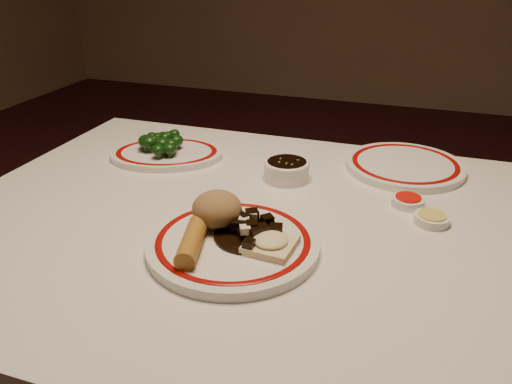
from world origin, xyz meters
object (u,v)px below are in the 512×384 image
Objects in this scene: broccoli_plate at (167,154)px; dining_table at (259,261)px; broccoli_pile at (160,142)px; stirfry_heap at (250,229)px; main_plate at (233,243)px; fried_wonton at (270,243)px; rice_mound at (217,209)px; spring_roll at (192,241)px; soy_bowl at (287,170)px.

dining_table is at bearing -35.94° from broccoli_plate.
broccoli_pile reaches higher than dining_table.
stirfry_heap is at bearing -42.49° from broccoli_pile.
main_plate is 1.06× the size of broccoli_plate.
fried_wonton is at bearing -42.62° from broccoli_plate.
rice_mound is 0.39m from broccoli_pile.
rice_mound is 0.75× the size of broccoli_pile.
spring_roll is 0.45m from broccoli_plate.
broccoli_pile reaches higher than soy_bowl.
spring_roll reaches higher than main_plate.
fried_wonton reaches higher than dining_table.
spring_roll is at bearing -110.84° from dining_table.
main_plate is 0.44m from broccoli_plate.
broccoli_pile is at bearing -170.60° from broccoli_plate.
broccoli_plate is (-0.25, 0.29, -0.04)m from rice_mound.
broccoli_pile is at bearing 110.70° from spring_roll.
dining_table is 0.39m from broccoli_plate.
dining_table is 9.86× the size of spring_roll.
spring_roll is at bearing -158.85° from fried_wonton.
broccoli_pile is at bearing 175.16° from soy_bowl.
fried_wonton is (0.06, -0.11, 0.12)m from dining_table.
dining_table is 14.45× the size of fried_wonton.
stirfry_heap is 0.45m from broccoli_pile.
soy_bowl is at bearing 66.37° from spring_roll.
stirfry_heap is (0.07, 0.07, -0.00)m from spring_roll.
spring_roll is 0.38× the size of broccoli_plate.
fried_wonton is at bearing -79.47° from soy_bowl.
dining_table is 10.30× the size of broccoli_pile.
soy_bowl is at bearing -5.47° from broccoli_plate.
rice_mound reaches higher than broccoli_plate.
soy_bowl is (0.01, 0.30, 0.01)m from main_plate.
stirfry_heap reaches higher than main_plate.
dining_table is 0.41m from broccoli_pile.
soy_bowl is (0.00, 0.19, 0.11)m from dining_table.
broccoli_plate is 0.31m from soy_bowl.
dining_table is 0.17m from rice_mound.
stirfry_heap reaches higher than fried_wonton.
rice_mound is 0.27× the size of broccoli_plate.
main_plate is 0.04m from stirfry_heap.
broccoli_plate is at bearing 137.38° from fried_wonton.
broccoli_pile is (-0.01, -0.00, 0.03)m from broccoli_plate.
broccoli_pile is (-0.38, 0.33, 0.01)m from fried_wonton.
main_plate is 2.88× the size of broccoli_pile.
fried_wonton is (0.11, -0.04, -0.02)m from rice_mound.
rice_mound is at bearing 139.52° from main_plate.
rice_mound reaches higher than broccoli_pile.
broccoli_pile is 1.18× the size of soy_bowl.
main_plate is at bearing -46.47° from broccoli_pile.
rice_mound reaches higher than spring_roll.
broccoli_plate is (-0.32, 0.31, -0.02)m from stirfry_heap.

